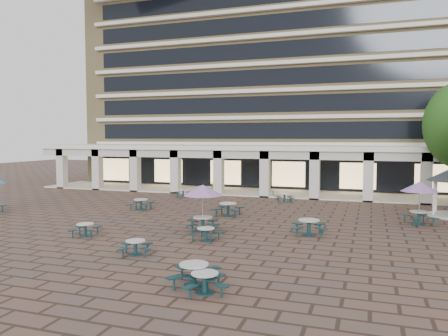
{
  "coord_description": "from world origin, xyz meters",
  "views": [
    {
      "loc": [
        10.78,
        -24.13,
        5.12
      ],
      "look_at": [
        1.57,
        3.0,
        3.12
      ],
      "focal_mm": 35.0,
      "sensor_mm": 36.0,
      "label": 1
    }
  ],
  "objects_px": {
    "picnic_table_2": "(194,272)",
    "planter_right": "(265,190)",
    "planter_left": "(214,188)",
    "picnic_table_1": "(135,246)"
  },
  "relations": [
    {
      "from": "picnic_table_2",
      "to": "planter_right",
      "type": "relative_size",
      "value": 1.3
    },
    {
      "from": "picnic_table_1",
      "to": "planter_right",
      "type": "height_order",
      "value": "planter_right"
    },
    {
      "from": "planter_right",
      "to": "planter_left",
      "type": "bearing_deg",
      "value": 180.0
    },
    {
      "from": "picnic_table_2",
      "to": "planter_right",
      "type": "bearing_deg",
      "value": 86.21
    },
    {
      "from": "picnic_table_2",
      "to": "planter_left",
      "type": "bearing_deg",
      "value": 97.13
    },
    {
      "from": "picnic_table_1",
      "to": "picnic_table_2",
      "type": "height_order",
      "value": "picnic_table_2"
    },
    {
      "from": "planter_right",
      "to": "picnic_table_2",
      "type": "bearing_deg",
      "value": -82.52
    },
    {
      "from": "picnic_table_1",
      "to": "picnic_table_2",
      "type": "bearing_deg",
      "value": -58.7
    },
    {
      "from": "planter_left",
      "to": "picnic_table_1",
      "type": "bearing_deg",
      "value": -79.46
    },
    {
      "from": "picnic_table_2",
      "to": "planter_left",
      "type": "height_order",
      "value": "planter_left"
    }
  ]
}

